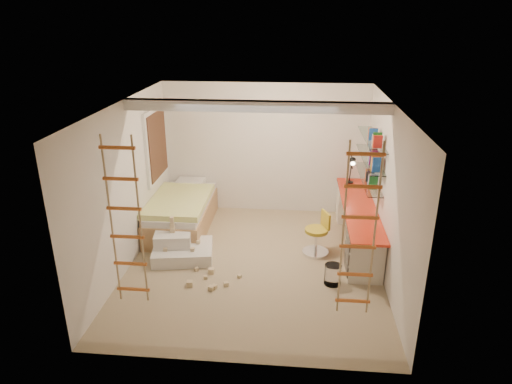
# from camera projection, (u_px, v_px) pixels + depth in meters

# --- Properties ---
(floor) EXTENTS (4.50, 4.50, 0.00)m
(floor) POSITION_uv_depth(u_px,v_px,m) (254.00, 264.00, 7.41)
(floor) COLOR #998663
(floor) RESTS_ON ground
(ceiling_beam) EXTENTS (4.00, 0.18, 0.16)m
(ceiling_beam) POSITION_uv_depth(u_px,v_px,m) (256.00, 106.00, 6.77)
(ceiling_beam) COLOR white
(ceiling_beam) RESTS_ON ceiling
(window_frame) EXTENTS (0.06, 1.15, 1.35)m
(window_frame) POSITION_uv_depth(u_px,v_px,m) (156.00, 145.00, 8.40)
(window_frame) COLOR white
(window_frame) RESTS_ON wall_left
(window_blind) EXTENTS (0.02, 1.00, 1.20)m
(window_blind) POSITION_uv_depth(u_px,v_px,m) (158.00, 145.00, 8.40)
(window_blind) COLOR #4C2D1E
(window_blind) RESTS_ON window_frame
(rope_ladder_left) EXTENTS (0.41, 0.04, 2.13)m
(rope_ladder_left) POSITION_uv_depth(u_px,v_px,m) (126.00, 223.00, 5.35)
(rope_ladder_left) COLOR #C35A21
(rope_ladder_left) RESTS_ON ceiling
(rope_ladder_right) EXTENTS (0.41, 0.04, 2.13)m
(rope_ladder_right) POSITION_uv_depth(u_px,v_px,m) (359.00, 232.00, 5.12)
(rope_ladder_right) COLOR orange
(rope_ladder_right) RESTS_ON ceiling
(waste_bin) EXTENTS (0.25, 0.25, 0.32)m
(waste_bin) POSITION_uv_depth(u_px,v_px,m) (333.00, 275.00, 6.83)
(waste_bin) COLOR white
(waste_bin) RESTS_ON floor
(desk) EXTENTS (0.56, 2.80, 0.75)m
(desk) POSITION_uv_depth(u_px,v_px,m) (357.00, 223.00, 7.92)
(desk) COLOR red
(desk) RESTS_ON floor
(shelves) EXTENTS (0.25, 1.80, 0.71)m
(shelves) POSITION_uv_depth(u_px,v_px,m) (370.00, 159.00, 7.75)
(shelves) COLOR white
(shelves) RESTS_ON wall_right
(bed) EXTENTS (1.02, 2.00, 0.69)m
(bed) POSITION_uv_depth(u_px,v_px,m) (182.00, 212.00, 8.55)
(bed) COLOR #AD7F51
(bed) RESTS_ON floor
(task_lamp) EXTENTS (0.14, 0.36, 0.57)m
(task_lamp) POSITION_uv_depth(u_px,v_px,m) (352.00, 166.00, 8.54)
(task_lamp) COLOR black
(task_lamp) RESTS_ON desk
(swivel_chair) EXTENTS (0.58, 0.58, 0.75)m
(swivel_chair) POSITION_uv_depth(u_px,v_px,m) (317.00, 239.00, 7.66)
(swivel_chair) COLOR gold
(swivel_chair) RESTS_ON floor
(play_platform) EXTENTS (1.07, 0.89, 0.43)m
(play_platform) POSITION_uv_depth(u_px,v_px,m) (180.00, 248.00, 7.58)
(play_platform) COLOR silver
(play_platform) RESTS_ON floor
(toy_blocks) EXTENTS (1.32, 1.09, 0.70)m
(toy_blocks) POSITION_uv_depth(u_px,v_px,m) (197.00, 259.00, 7.16)
(toy_blocks) COLOR #CCB284
(toy_blocks) RESTS_ON floor
(books) EXTENTS (0.14, 0.70, 0.92)m
(books) POSITION_uv_depth(u_px,v_px,m) (371.00, 151.00, 7.70)
(books) COLOR #1E722D
(books) RESTS_ON shelves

